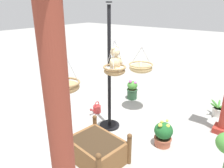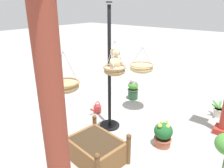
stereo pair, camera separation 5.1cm
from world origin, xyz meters
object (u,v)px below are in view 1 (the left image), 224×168
at_px(hanging_basket_left_high, 141,68).
at_px(wooden_planter_box, 97,149).
at_px(teddy_bear, 116,60).
at_px(potted_plant_fern_front, 132,90).
at_px(hanging_basket_with_teddy, 115,70).
at_px(potted_plant_small_succulent, 163,134).
at_px(watering_can, 97,109).
at_px(hanging_basket_right_low, 66,86).
at_px(greenhouse_pillar_right, 64,166).
at_px(potted_plant_bushy_green, 218,110).
at_px(display_pole_central, 109,92).

distance_m(hanging_basket_left_high, wooden_planter_box, 2.33).
xyz_separation_m(teddy_bear, potted_plant_fern_front, (-1.72, -0.69, -1.32)).
xyz_separation_m(hanging_basket_with_teddy, potted_plant_small_succulent, (-0.25, 0.99, -1.15)).
height_order(hanging_basket_with_teddy, teddy_bear, hanging_basket_with_teddy).
height_order(hanging_basket_left_high, watering_can, hanging_basket_left_high).
bearing_deg(potted_plant_small_succulent, potted_plant_fern_front, -131.48).
xyz_separation_m(teddy_bear, hanging_basket_right_low, (1.01, -0.24, -0.27)).
height_order(hanging_basket_with_teddy, potted_plant_small_succulent, hanging_basket_with_teddy).
distance_m(teddy_bear, potted_plant_small_succulent, 1.68).
height_order(wooden_planter_box, potted_plant_fern_front, potted_plant_fern_front).
relative_size(greenhouse_pillar_right, wooden_planter_box, 2.93).
relative_size(potted_plant_bushy_green, potted_plant_small_succulent, 0.94).
distance_m(wooden_planter_box, potted_plant_bushy_green, 3.28).
relative_size(greenhouse_pillar_right, watering_can, 8.78).
distance_m(wooden_planter_box, potted_plant_small_succulent, 1.32).
xyz_separation_m(hanging_basket_left_high, potted_plant_bushy_green, (-0.92, 1.69, -0.98)).
height_order(hanging_basket_left_high, potted_plant_small_succulent, hanging_basket_left_high).
xyz_separation_m(potted_plant_small_succulent, watering_can, (-0.20, -1.90, -0.15)).
relative_size(wooden_planter_box, potted_plant_bushy_green, 2.14).
bearing_deg(hanging_basket_with_teddy, display_pole_central, -120.96).
relative_size(hanging_basket_with_teddy, potted_plant_small_succulent, 1.30).
bearing_deg(potted_plant_small_succulent, display_pole_central, -85.28).
distance_m(hanging_basket_right_low, potted_plant_small_succulent, 2.06).
bearing_deg(watering_can, hanging_basket_with_teddy, 63.36).
bearing_deg(wooden_planter_box, potted_plant_fern_front, -159.88).
relative_size(greenhouse_pillar_right, potted_plant_small_succulent, 5.89).
xyz_separation_m(display_pole_central, potted_plant_small_succulent, (-0.10, 1.24, -0.59)).
bearing_deg(greenhouse_pillar_right, teddy_bear, -150.83).
relative_size(hanging_basket_with_teddy, potted_plant_fern_front, 1.14).
bearing_deg(potted_plant_fern_front, wooden_planter_box, 20.12).
relative_size(display_pole_central, hanging_basket_right_low, 3.79).
xyz_separation_m(hanging_basket_with_teddy, hanging_basket_right_low, (1.01, -0.22, -0.07)).
distance_m(hanging_basket_with_teddy, wooden_planter_box, 1.48).
xyz_separation_m(potted_plant_fern_front, watering_can, (1.26, -0.24, -0.17)).
xyz_separation_m(hanging_basket_left_high, watering_can, (0.79, -0.76, -1.03)).
relative_size(hanging_basket_left_high, wooden_planter_box, 0.60).
bearing_deg(potted_plant_small_succulent, potted_plant_bushy_green, 164.14).
distance_m(hanging_basket_left_high, watering_can, 1.51).
distance_m(greenhouse_pillar_right, watering_can, 3.84).
distance_m(hanging_basket_right_low, potted_plant_bushy_green, 3.82).
bearing_deg(teddy_bear, potted_plant_fern_front, -158.01).
bearing_deg(watering_can, teddy_bear, 63.92).
height_order(hanging_basket_left_high, potted_plant_bushy_green, hanging_basket_left_high).
relative_size(display_pole_central, wooden_planter_box, 2.50).
relative_size(hanging_basket_with_teddy, hanging_basket_left_high, 1.08).
distance_m(hanging_basket_with_teddy, hanging_basket_right_low, 1.04).
height_order(hanging_basket_with_teddy, potted_plant_bushy_green, hanging_basket_with_teddy).
distance_m(hanging_basket_left_high, potted_plant_bushy_green, 2.16).
bearing_deg(potted_plant_bushy_green, hanging_basket_with_teddy, -35.26).
bearing_deg(hanging_basket_with_teddy, potted_plant_bushy_green, 144.74).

